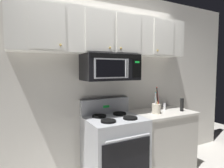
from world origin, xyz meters
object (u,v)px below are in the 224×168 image
over_range_microwave (110,67)px  pepper_mill (182,105)px  salt_shaker (165,107)px  utensil_crock_cream (156,107)px  stove_range (114,149)px

over_range_microwave → pepper_mill: 1.28m
salt_shaker → over_range_microwave: bearing=177.1°
utensil_crock_cream → pepper_mill: (0.46, -0.05, 0.00)m
over_range_microwave → pepper_mill: bearing=-12.3°
salt_shaker → pepper_mill: bearing=-49.2°
salt_shaker → pepper_mill: 0.26m
stove_range → pepper_mill: (1.12, -0.13, 0.53)m
over_range_microwave → utensil_crock_cream: 0.89m
utensil_crock_cream → stove_range: bearing=173.7°
utensil_crock_cream → salt_shaker: size_ratio=3.70×
stove_range → salt_shaker: size_ratio=10.53×
stove_range → salt_shaker: (0.95, 0.07, 0.48)m
stove_range → pepper_mill: size_ratio=5.59×
over_range_microwave → pepper_mill: size_ratio=3.79×
stove_range → over_range_microwave: (-0.00, 0.12, 1.11)m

